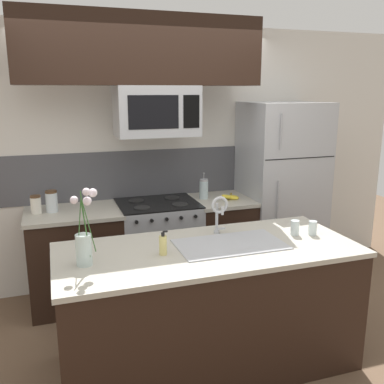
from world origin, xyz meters
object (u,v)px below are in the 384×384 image
storage_jar_tall (36,205)px  spare_glass (313,228)px  microwave (157,111)px  banana_bunch (231,197)px  stove_range (159,248)px  sink_faucet (219,210)px  refrigerator (280,191)px  drinking_glass (295,228)px  flower_vase (84,242)px  french_press (204,189)px  dish_soap_bottle (163,245)px  storage_jar_medium (52,201)px

storage_jar_tall → spare_glass: 2.36m
microwave → storage_jar_tall: microwave is taller
storage_jar_tall → banana_bunch: bearing=-2.5°
stove_range → spare_glass: size_ratio=8.63×
banana_bunch → storage_jar_tall: bearing=177.5°
storage_jar_tall → sink_faucet: bearing=-38.6°
banana_bunch → spare_glass: spare_glass is taller
refrigerator → drinking_glass: refrigerator is taller
microwave → spare_glass: microwave is taller
microwave → sink_faucet: 1.24m
microwave → flower_vase: bearing=-121.8°
french_press → dish_soap_bottle: bearing=-120.1°
stove_range → storage_jar_medium: bearing=178.0°
stove_range → french_press: french_press is taller
french_press → drinking_glass: 1.30m
storage_jar_medium → dish_soap_bottle: 1.48m
storage_jar_tall → french_press: bearing=1.4°
dish_soap_bottle → storage_jar_tall: bearing=122.2°
storage_jar_tall → spare_glass: storage_jar_tall is taller
banana_bunch → flower_vase: (-1.53, -1.23, 0.13)m
storage_jar_tall → flower_vase: 1.35m
refrigerator → drinking_glass: (-0.58, -1.23, 0.04)m
banana_bunch → sink_faucet: size_ratio=0.62×
storage_jar_medium → drinking_glass: 2.13m
french_press → microwave: bearing=-170.7°
storage_jar_tall → storage_jar_medium: (0.13, 0.01, 0.02)m
refrigerator → dish_soap_bottle: bearing=-141.3°
storage_jar_medium → flower_vase: bearing=-82.3°
sink_faucet → spare_glass: bearing=-17.8°
french_press → flower_vase: 1.86m
drinking_glass → flower_vase: bearing=-177.1°
sink_faucet → storage_jar_tall: bearing=141.4°
stove_range → refrigerator: bearing=0.9°
storage_jar_tall → storage_jar_medium: bearing=5.7°
banana_bunch → dish_soap_bottle: 1.59m
microwave → spare_glass: 1.73m
drinking_glass → storage_jar_tall: bearing=146.6°
storage_jar_medium → drinking_glass: (1.73, -1.24, -0.04)m
drinking_glass → flower_vase: 1.55m
dish_soap_bottle → microwave: bearing=77.3°
french_press → dish_soap_bottle: french_press is taller
flower_vase → storage_jar_tall: bearing=103.5°
storage_jar_medium → spare_glass: storage_jar_medium is taller
drinking_glass → spare_glass: size_ratio=1.06×
microwave → sink_faucet: (0.22, -1.01, -0.68)m
sink_faucet → flower_vase: 1.04m
refrigerator → sink_faucet: refrigerator is taller
refrigerator → drinking_glass: bearing=-115.1°
drinking_glass → flower_vase: (-1.55, -0.08, 0.09)m
banana_bunch → flower_vase: flower_vase is taller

